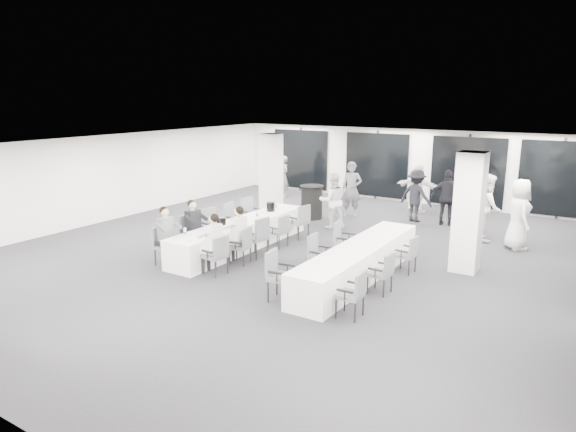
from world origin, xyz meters
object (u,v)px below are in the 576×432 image
object	(u,v)px
chair_main_left_second	(190,232)
standing_guest_b	(333,197)
chair_main_right_near	(218,253)
standing_guest_e	(519,210)
chair_main_right_second	(243,243)
chair_side_left_mid	(318,253)
cocktail_table	(312,202)
ice_bucket_near	(222,222)
standing_guest_a	(352,186)
standing_guest_c	(416,192)
chair_main_left_fourth	(233,218)
chair_side_left_far	(343,239)
banquet_table_main	(242,235)
standing_guest_g	(283,174)
chair_main_right_far	(300,219)
chair_main_right_mid	(258,235)
chair_main_left_far	(250,213)
chair_main_left_near	(163,243)
standing_guest_d	(448,194)
chair_side_right_mid	(383,271)
banquet_table_side	(359,262)
standing_guest_f	(417,184)
ice_bucket_far	(271,207)
chair_main_right_fourth	(280,229)
chair_main_left_mid	(212,225)
standing_guest_h	(487,203)
chair_side_right_near	(354,292)
chair_side_right_far	(408,252)

from	to	relation	value
chair_main_left_second	standing_guest_b	distance (m)	4.76
chair_main_right_near	standing_guest_e	distance (m)	8.04
chair_main_right_second	chair_side_left_mid	world-z (taller)	chair_side_left_mid
cocktail_table	ice_bucket_near	bearing A→B (deg)	-88.75
cocktail_table	chair_side_left_mid	bearing A→B (deg)	-58.73
standing_guest_a	standing_guest_c	world-z (taller)	standing_guest_a
chair_main_left_fourth	chair_side_left_far	xyz separation A→B (m)	(3.64, -0.26, -0.01)
banquet_table_main	standing_guest_g	distance (m)	7.44
chair_main_right_far	chair_side_left_far	distance (m)	2.33
standing_guest_b	chair_main_right_mid	bearing A→B (deg)	45.86
chair_main_left_fourth	chair_main_left_far	size ratio (longest dim) A/B	1.00
chair_main_left_near	chair_main_left_fourth	world-z (taller)	chair_main_left_fourth
standing_guest_b	cocktail_table	bearing A→B (deg)	-73.59
chair_main_right_near	standing_guest_g	bearing A→B (deg)	29.92
standing_guest_c	standing_guest_d	xyz separation A→B (m)	(1.01, 0.02, 0.04)
chair_side_left_far	standing_guest_a	distance (m)	4.98
chair_side_left_mid	chair_side_right_mid	distance (m)	1.68
standing_guest_c	cocktail_table	bearing A→B (deg)	37.77
standing_guest_e	chair_main_left_fourth	bearing A→B (deg)	85.91
banquet_table_side	chair_main_left_second	distance (m)	4.53
chair_main_right_far	chair_side_left_mid	size ratio (longest dim) A/B	1.02
banquet_table_main	chair_side_right_mid	bearing A→B (deg)	-12.99
cocktail_table	chair_main_left_fourth	world-z (taller)	cocktail_table
chair_main_left_second	chair_main_left_fourth	bearing A→B (deg)	176.11
banquet_table_main	chair_main_left_near	bearing A→B (deg)	-111.86
banquet_table_main	chair_main_left_far	bearing A→B (deg)	118.87
chair_main_right_second	standing_guest_f	world-z (taller)	standing_guest_f
banquet_table_main	chair_main_right_far	xyz separation A→B (m)	(0.83, 1.68, 0.19)
cocktail_table	chair_main_left_far	xyz separation A→B (m)	(-0.71, -2.49, 0.02)
banquet_table_main	ice_bucket_far	world-z (taller)	ice_bucket_far
chair_main_left_second	chair_main_right_fourth	size ratio (longest dim) A/B	1.16
ice_bucket_near	standing_guest_g	bearing A→B (deg)	111.77
chair_main_left_mid	chair_main_left_far	size ratio (longest dim) A/B	1.01
chair_side_left_far	standing_guest_c	bearing A→B (deg)	166.99
chair_main_left_near	standing_guest_e	world-z (taller)	standing_guest_e
banquet_table_main	standing_guest_b	world-z (taller)	standing_guest_b
chair_main_left_far	standing_guest_e	xyz separation A→B (m)	(7.10, 2.40, 0.49)
chair_main_left_fourth	standing_guest_h	distance (m)	7.24
chair_side_right_near	standing_guest_f	size ratio (longest dim) A/B	0.46
chair_side_left_mid	chair_side_right_far	world-z (taller)	chair_side_left_mid
banquet_table_side	chair_main_left_mid	world-z (taller)	chair_main_left_mid
banquet_table_main	standing_guest_e	bearing A→B (deg)	32.10
chair_main_left_far	standing_guest_a	xyz separation A→B (m)	(1.69, 3.48, 0.47)
banquet_table_main	standing_guest_f	xyz separation A→B (m)	(2.49, 6.86, 0.61)
banquet_table_side	chair_main_right_fourth	world-z (taller)	chair_main_right_fourth
ice_bucket_far	banquet_table_side	bearing A→B (deg)	-27.09
chair_main_right_second	standing_guest_a	world-z (taller)	standing_guest_a
standing_guest_b	chair_main_right_near	bearing A→B (deg)	46.69
chair_main_right_near	chair_side_right_far	size ratio (longest dim) A/B	1.05
chair_side_right_near	cocktail_table	bearing A→B (deg)	34.00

